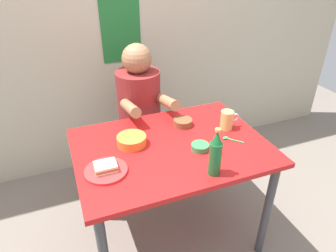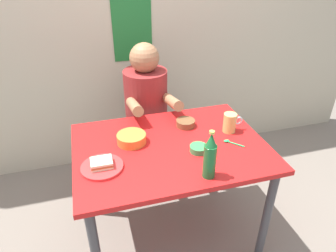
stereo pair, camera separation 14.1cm
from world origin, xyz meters
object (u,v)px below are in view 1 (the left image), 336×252
(stool, at_px, (141,145))
(beer_bottle, at_px, (215,154))
(person_seated, at_px, (139,99))
(beer_mug, at_px, (227,120))
(plate_orange, at_px, (106,171))
(sandwich, at_px, (106,167))
(dining_table, at_px, (171,158))
(condiment_bowl_brown, at_px, (183,122))

(stool, relative_size, beer_bottle, 1.72)
(beer_bottle, bearing_deg, stool, 96.75)
(person_seated, bearing_deg, stool, 90.00)
(beer_mug, xyz_separation_m, beer_bottle, (-0.29, -0.36, 0.06))
(stool, distance_m, plate_orange, 0.92)
(plate_orange, height_order, beer_bottle, beer_bottle)
(sandwich, xyz_separation_m, beer_bottle, (0.51, -0.21, 0.09))
(dining_table, xyz_separation_m, person_seated, (-0.01, 0.62, 0.12))
(person_seated, bearing_deg, dining_table, -89.46)
(person_seated, distance_m, beer_bottle, 0.94)
(sandwich, distance_m, beer_mug, 0.81)
(plate_orange, height_order, beer_mug, beer_mug)
(beer_bottle, bearing_deg, condiment_bowl_brown, 84.41)
(dining_table, relative_size, beer_bottle, 4.20)
(sandwich, relative_size, condiment_bowl_brown, 0.92)
(sandwich, xyz_separation_m, condiment_bowl_brown, (0.55, 0.29, -0.01))
(sandwich, bearing_deg, beer_bottle, -22.44)
(plate_orange, xyz_separation_m, beer_bottle, (0.51, -0.21, 0.11))
(plate_orange, relative_size, beer_bottle, 0.84)
(person_seated, relative_size, plate_orange, 3.27)
(beer_mug, height_order, condiment_bowl_brown, beer_mug)
(condiment_bowl_brown, bearing_deg, sandwich, -152.34)
(sandwich, height_order, beer_bottle, beer_bottle)
(beer_bottle, height_order, condiment_bowl_brown, beer_bottle)
(plate_orange, bearing_deg, dining_table, 14.87)
(condiment_bowl_brown, bearing_deg, person_seated, 110.28)
(stool, height_order, sandwich, sandwich)
(stool, distance_m, person_seated, 0.42)
(stool, relative_size, condiment_bowl_brown, 3.75)
(beer_bottle, bearing_deg, person_seated, 96.83)
(person_seated, bearing_deg, plate_orange, -118.49)
(dining_table, xyz_separation_m, sandwich, (-0.40, -0.11, 0.13))
(stool, xyz_separation_m, person_seated, (0.00, -0.01, 0.42))
(plate_orange, bearing_deg, beer_mug, 11.07)
(person_seated, height_order, beer_bottle, person_seated)
(stool, xyz_separation_m, beer_bottle, (0.11, -0.94, 0.51))
(beer_bottle, bearing_deg, beer_mug, 51.49)
(sandwich, distance_m, condiment_bowl_brown, 0.63)
(sandwich, height_order, condiment_bowl_brown, sandwich)
(dining_table, distance_m, stool, 0.70)
(dining_table, bearing_deg, condiment_bowl_brown, 50.00)
(stool, relative_size, plate_orange, 2.05)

